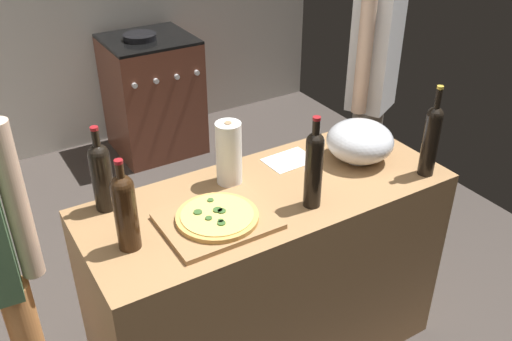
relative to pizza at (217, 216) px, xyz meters
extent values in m
cube|color=#3F3833|center=(0.17, 1.06, -0.94)|extent=(4.16, 3.71, 0.02)
cube|color=#9E7247|center=(0.27, 0.08, -0.48)|extent=(1.50, 0.61, 0.90)
cube|color=#9E7247|center=(0.00, 0.00, -0.02)|extent=(0.40, 0.32, 0.02)
cylinder|color=tan|center=(0.00, 0.00, 0.00)|extent=(0.30, 0.30, 0.02)
cylinder|color=#EAC660|center=(0.00, 0.00, 0.01)|extent=(0.27, 0.27, 0.00)
cylinder|color=#335926|center=(-0.06, 0.04, 0.01)|extent=(0.03, 0.03, 0.01)
cylinder|color=#335926|center=(0.02, 0.09, 0.01)|extent=(0.02, 0.02, 0.01)
cylinder|color=#335926|center=(-0.01, -0.05, 0.01)|extent=(0.02, 0.02, 0.01)
cylinder|color=#335926|center=(-0.04, -0.01, 0.01)|extent=(0.03, 0.03, 0.01)
cylinder|color=#335926|center=(0.02, 0.00, 0.01)|extent=(0.03, 0.03, 0.01)
cylinder|color=#335926|center=(-0.01, -0.06, 0.01)|extent=(0.03, 0.03, 0.01)
cylinder|color=#335926|center=(0.01, 0.02, 0.01)|extent=(0.03, 0.03, 0.01)
cylinder|color=#B2B2B7|center=(0.75, 0.10, -0.03)|extent=(0.12, 0.12, 0.01)
ellipsoid|color=silver|center=(0.75, 0.10, 0.06)|extent=(0.29, 0.29, 0.17)
cylinder|color=white|center=(0.18, 0.23, 0.10)|extent=(0.10, 0.10, 0.26)
cylinder|color=#997551|center=(0.18, 0.23, 0.10)|extent=(0.03, 0.03, 0.27)
cylinder|color=black|center=(-0.31, 0.31, 0.08)|extent=(0.08, 0.08, 0.23)
sphere|color=black|center=(-0.31, 0.31, 0.20)|extent=(0.08, 0.08, 0.08)
cylinder|color=black|center=(-0.31, 0.31, 0.26)|extent=(0.03, 0.03, 0.08)
cylinder|color=maroon|center=(-0.31, 0.31, 0.31)|extent=(0.03, 0.03, 0.01)
cylinder|color=black|center=(0.37, -0.08, 0.11)|extent=(0.07, 0.07, 0.27)
sphere|color=black|center=(0.37, -0.08, 0.24)|extent=(0.07, 0.07, 0.07)
cylinder|color=black|center=(0.37, -0.08, 0.30)|extent=(0.03, 0.03, 0.07)
cylinder|color=maroon|center=(0.37, -0.08, 0.33)|extent=(0.03, 0.03, 0.01)
cylinder|color=#331E0F|center=(-0.32, 0.04, 0.09)|extent=(0.08, 0.08, 0.24)
sphere|color=#331E0F|center=(-0.32, 0.04, 0.21)|extent=(0.08, 0.08, 0.08)
cylinder|color=#331E0F|center=(-0.32, 0.04, 0.27)|extent=(0.03, 0.03, 0.06)
cylinder|color=maroon|center=(-0.32, 0.04, 0.31)|extent=(0.03, 0.03, 0.01)
cylinder|color=black|center=(0.91, -0.14, 0.10)|extent=(0.07, 0.07, 0.27)
sphere|color=black|center=(0.91, -0.14, 0.24)|extent=(0.07, 0.07, 0.07)
cylinder|color=black|center=(0.91, -0.14, 0.30)|extent=(0.02, 0.02, 0.09)
cylinder|color=gold|center=(0.91, -0.14, 0.36)|extent=(0.03, 0.03, 0.01)
cube|color=white|center=(0.49, 0.25, -0.03)|extent=(0.22, 0.16, 0.00)
cube|color=brown|center=(0.63, 2.26, -0.50)|extent=(0.62, 0.59, 0.87)
cube|color=black|center=(0.63, 2.26, -0.05)|extent=(0.62, 0.59, 0.02)
cylinder|color=silver|center=(0.39, 1.96, -0.25)|extent=(0.04, 0.02, 0.04)
cylinder|color=silver|center=(0.55, 1.96, -0.25)|extent=(0.04, 0.02, 0.04)
cylinder|color=silver|center=(0.71, 1.96, -0.25)|extent=(0.04, 0.02, 0.04)
cylinder|color=silver|center=(0.86, 1.96, -0.25)|extent=(0.04, 0.02, 0.04)
cylinder|color=black|center=(0.57, 2.25, -0.02)|extent=(0.23, 0.23, 0.04)
cylinder|color=beige|center=(-0.63, 0.16, 0.19)|extent=(0.08, 0.08, 0.57)
cylinder|color=slate|center=(1.31, 0.61, -0.50)|extent=(0.11, 0.11, 0.86)
cylinder|color=slate|center=(1.16, 0.53, -0.50)|extent=(0.11, 0.11, 0.86)
cube|color=silver|center=(1.23, 0.57, 0.25)|extent=(0.30, 0.28, 0.65)
cylinder|color=beige|center=(1.38, 0.64, 0.27)|extent=(0.08, 0.08, 0.61)
cylinder|color=beige|center=(1.09, 0.50, 0.27)|extent=(0.08, 0.08, 0.61)
camera|label=1|loc=(-0.74, -1.49, 1.18)|focal=39.24mm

